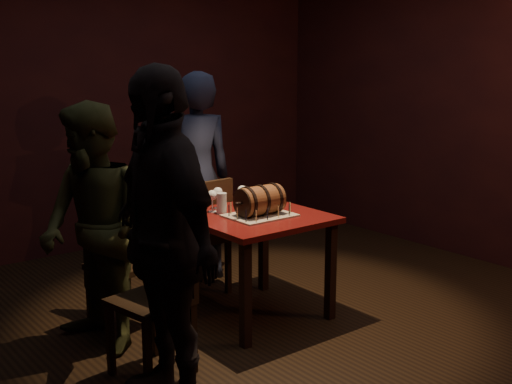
% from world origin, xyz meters
% --- Properties ---
extents(room_shell, '(5.04, 5.04, 2.80)m').
position_xyz_m(room_shell, '(0.00, 0.00, 1.40)').
color(room_shell, black).
rests_on(room_shell, ground).
extents(pub_table, '(0.90, 0.90, 0.75)m').
position_xyz_m(pub_table, '(0.05, 0.19, 0.64)').
color(pub_table, '#4D0C0D').
rests_on(pub_table, ground).
extents(cake_board, '(0.45, 0.35, 0.01)m').
position_xyz_m(cake_board, '(0.05, 0.13, 0.76)').
color(cake_board, '#A39583').
rests_on(cake_board, pub_table).
extents(barrel_cake, '(0.38, 0.22, 0.22)m').
position_xyz_m(barrel_cake, '(0.05, 0.13, 0.86)').
color(barrel_cake, brown).
rests_on(barrel_cake, cake_board).
extents(birthday_candles, '(0.40, 0.30, 0.09)m').
position_xyz_m(birthday_candles, '(0.05, 0.13, 0.80)').
color(birthday_candles, '#EAD48B').
rests_on(birthday_candles, cake_board).
extents(wine_glass_left, '(0.07, 0.07, 0.16)m').
position_xyz_m(wine_glass_left, '(-0.14, 0.44, 0.87)').
color(wine_glass_left, silver).
rests_on(wine_glass_left, pub_table).
extents(wine_glass_mid, '(0.07, 0.07, 0.16)m').
position_xyz_m(wine_glass_mid, '(-0.05, 0.51, 0.87)').
color(wine_glass_mid, silver).
rests_on(wine_glass_mid, pub_table).
extents(wine_glass_right, '(0.07, 0.07, 0.16)m').
position_xyz_m(wine_glass_right, '(0.13, 0.45, 0.87)').
color(wine_glass_right, silver).
rests_on(wine_glass_right, pub_table).
extents(pint_of_ale, '(0.07, 0.07, 0.15)m').
position_xyz_m(pint_of_ale, '(-0.12, 0.36, 0.82)').
color(pint_of_ale, silver).
rests_on(pint_of_ale, pub_table).
extents(menu_card, '(0.10, 0.05, 0.13)m').
position_xyz_m(menu_card, '(-0.24, 0.52, 0.81)').
color(menu_card, white).
rests_on(menu_card, pub_table).
extents(chair_back, '(0.42, 0.42, 0.93)m').
position_xyz_m(chair_back, '(-0.01, 0.76, 0.52)').
color(chair_back, black).
rests_on(chair_back, ground).
extents(chair_left_rear, '(0.49, 0.49, 0.93)m').
position_xyz_m(chair_left_rear, '(-0.71, 0.60, 0.52)').
color(chair_left_rear, black).
rests_on(chair_left_rear, ground).
extents(chair_left_front, '(0.47, 0.47, 0.93)m').
position_xyz_m(chair_left_front, '(-0.90, -0.12, 0.52)').
color(chair_left_front, black).
rests_on(chair_left_front, ground).
extents(person_back, '(0.72, 0.56, 1.74)m').
position_xyz_m(person_back, '(0.17, 1.14, 0.87)').
color(person_back, '#1A1E34').
rests_on(person_back, ground).
extents(person_left_rear, '(0.69, 0.84, 1.58)m').
position_xyz_m(person_left_rear, '(-1.08, 0.38, 0.79)').
color(person_left_rear, '#363A1D').
rests_on(person_left_rear, ground).
extents(person_left_front, '(0.56, 1.11, 1.81)m').
position_xyz_m(person_left_front, '(-1.08, -0.47, 0.91)').
color(person_left_front, black).
rests_on(person_left_front, ground).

